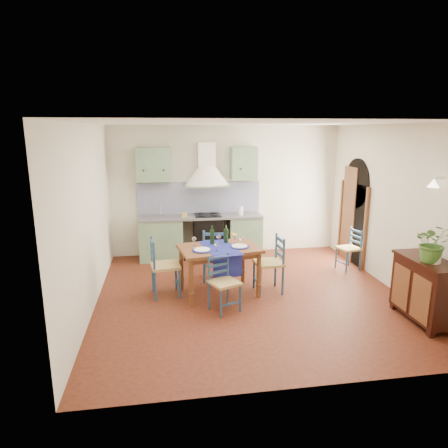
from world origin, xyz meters
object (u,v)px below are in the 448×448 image
at_px(chair_near, 223,283).
at_px(sideboard, 425,288).
at_px(dining_table, 219,253).
at_px(potted_plant, 434,243).

relative_size(chair_near, sideboard, 0.82).
bearing_deg(chair_near, sideboard, -16.21).
relative_size(dining_table, sideboard, 1.34).
distance_m(dining_table, potted_plant, 3.16).
xyz_separation_m(dining_table, potted_plant, (2.72, -1.54, 0.48)).
xyz_separation_m(chair_near, potted_plant, (2.75, -0.91, 0.76)).
bearing_deg(chair_near, potted_plant, -18.35).
relative_size(sideboard, potted_plant, 1.93).
distance_m(chair_near, sideboard, 2.90).
relative_size(dining_table, chair_near, 1.64).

